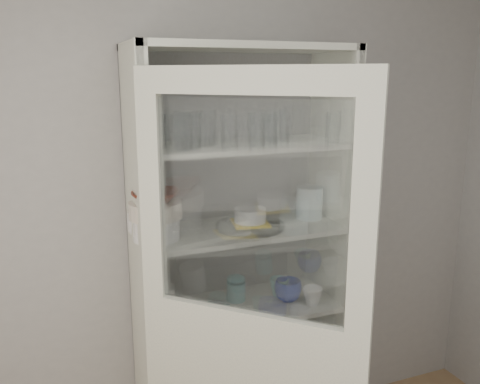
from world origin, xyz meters
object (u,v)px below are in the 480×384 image
object	(u,v)px
cupboard_door	(249,366)
measuring_cups	(215,309)
plate_stack_back	(149,221)
mug_white	(312,296)
goblet_0	(146,125)
terracotta_bowl	(155,196)
goblet_2	(265,123)
grey_bowl_stack	(309,203)
tin_box	(290,360)
plate_stack_front	(156,228)
goblet_1	(198,125)
pantry_cabinet	(235,284)
mug_blue	(288,290)
yellow_trivet	(250,223)
mug_teal	(279,287)
cream_dish	(239,375)
glass_platter	(250,226)
white_ramekin	(250,215)
goblet_3	(280,122)
cream_bowl	(156,210)
white_canister	(163,301)
teal_jar	(236,289)

from	to	relation	value
cupboard_door	measuring_cups	bearing A→B (deg)	130.51
plate_stack_back	mug_white	xyz separation A→B (m)	(0.74, -0.25, -0.40)
goblet_0	terracotta_bowl	bearing A→B (deg)	-90.00
goblet_2	grey_bowl_stack	xyz separation A→B (m)	(0.21, -0.08, -0.40)
tin_box	plate_stack_front	bearing A→B (deg)	-177.80
goblet_1	grey_bowl_stack	world-z (taller)	goblet_1
pantry_cabinet	mug_white	distance (m)	0.39
mug_blue	mug_white	xyz separation A→B (m)	(0.09, -0.09, -0.01)
cupboard_door	goblet_1	bearing A→B (deg)	133.36
yellow_trivet	mug_teal	distance (m)	0.43
mug_teal	mug_white	xyz separation A→B (m)	(0.10, -0.16, -0.00)
plate_stack_back	measuring_cups	world-z (taller)	plate_stack_back
measuring_cups	cream_dish	bearing A→B (deg)	4.95
mug_teal	glass_platter	bearing A→B (deg)	-138.00
terracotta_bowl	mug_teal	xyz separation A→B (m)	(0.63, 0.06, -0.55)
cupboard_door	yellow_trivet	bearing A→B (deg)	111.04
plate_stack_front	yellow_trivet	bearing A→B (deg)	0.50
cupboard_door	tin_box	world-z (taller)	cupboard_door
goblet_0	glass_platter	size ratio (longest dim) A/B	0.55
white_ramekin	grey_bowl_stack	distance (m)	0.34
cupboard_door	goblet_3	size ratio (longest dim) A/B	12.06
goblet_0	measuring_cups	xyz separation A→B (m)	(0.26, -0.14, -0.87)
glass_platter	mug_white	xyz separation A→B (m)	(0.29, -0.10, -0.36)
cream_bowl	tin_box	xyz separation A→B (m)	(0.69, 0.03, -0.90)
goblet_2	plate_stack_back	size ratio (longest dim) A/B	0.80
plate_stack_front	plate_stack_back	world-z (taller)	plate_stack_front
cream_bowl	measuring_cups	size ratio (longest dim) A/B	2.11
plate_stack_back	yellow_trivet	xyz separation A→B (m)	(0.45, -0.15, -0.02)
pantry_cabinet	mug_blue	xyz separation A→B (m)	(0.24, -0.11, -0.03)
mug_blue	cream_dish	xyz separation A→B (m)	(-0.26, 0.01, -0.42)
pantry_cabinet	goblet_2	bearing A→B (deg)	8.36
terracotta_bowl	mug_blue	world-z (taller)	terracotta_bowl
cream_bowl	goblet_1	bearing A→B (deg)	31.06
mug_teal	white_canister	world-z (taller)	white_canister
white_ramekin	white_canister	distance (m)	0.58
plate_stack_back	cream_dish	size ratio (longest dim) A/B	0.85
plate_stack_front	goblet_1	bearing A→B (deg)	31.06
plate_stack_back	cupboard_door	bearing A→B (deg)	-70.35
measuring_cups	teal_jar	bearing A→B (deg)	34.97
goblet_0	plate_stack_front	xyz separation A→B (m)	(0.00, -0.13, -0.44)
grey_bowl_stack	mug_blue	distance (m)	0.45
pantry_cabinet	goblet_2	world-z (taller)	pantry_cabinet
goblet_3	teal_jar	xyz separation A→B (m)	(-0.25, -0.03, -0.83)
teal_jar	tin_box	bearing A→B (deg)	-13.21
mug_white	measuring_cups	distance (m)	0.48
pantry_cabinet	goblet_3	world-z (taller)	pantry_cabinet
goblet_1	teal_jar	distance (m)	0.84
cupboard_door	plate_stack_front	bearing A→B (deg)	159.17
mug_white	cream_dish	size ratio (longest dim) A/B	0.41
grey_bowl_stack	mug_blue	size ratio (longest dim) A/B	1.19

